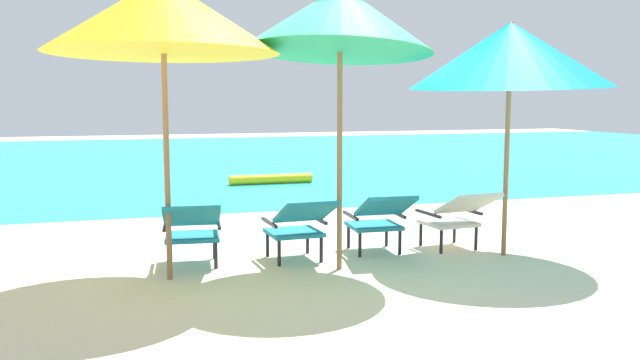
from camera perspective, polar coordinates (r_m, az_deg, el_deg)
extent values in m
plane|color=beige|center=(10.72, -5.26, -1.87)|extent=(40.00, 40.00, 0.00)
cube|color=#28B2B7|center=(18.65, -10.30, 1.84)|extent=(40.00, 18.00, 0.01)
cylinder|color=yellow|center=(12.91, -4.15, 0.09)|extent=(1.60, 0.18, 0.18)
cube|color=teal|center=(6.82, -10.72, -4.71)|extent=(0.57, 0.55, 0.04)
cube|color=teal|center=(6.41, -10.77, -3.01)|extent=(0.57, 0.57, 0.27)
cylinder|color=black|center=(7.06, -12.49, -5.60)|extent=(0.04, 0.04, 0.26)
cylinder|color=black|center=(7.05, -8.90, -5.52)|extent=(0.04, 0.04, 0.26)
cylinder|color=black|center=(6.65, -12.60, -6.38)|extent=(0.04, 0.04, 0.26)
cylinder|color=black|center=(6.65, -8.78, -6.30)|extent=(0.04, 0.04, 0.26)
cube|color=black|center=(6.80, -12.94, -3.77)|extent=(0.08, 0.50, 0.03)
cube|color=black|center=(6.80, -8.55, -3.67)|extent=(0.08, 0.50, 0.03)
cube|color=teal|center=(6.90, -2.22, -4.45)|extent=(0.55, 0.53, 0.04)
cube|color=teal|center=(6.51, -1.24, -2.73)|extent=(0.55, 0.54, 0.27)
cylinder|color=black|center=(7.07, -4.45, -5.43)|extent=(0.04, 0.04, 0.26)
cylinder|color=black|center=(7.20, -1.06, -5.19)|extent=(0.04, 0.04, 0.26)
cylinder|color=black|center=(6.67, -3.46, -6.17)|extent=(0.04, 0.04, 0.26)
cylinder|color=black|center=(6.81, 0.10, -5.89)|extent=(0.04, 0.04, 0.26)
cube|color=black|center=(6.81, -4.31, -3.60)|extent=(0.06, 0.50, 0.03)
cube|color=black|center=(6.96, -0.19, -3.33)|extent=(0.06, 0.50, 0.03)
cube|color=teal|center=(7.28, 4.56, -3.86)|extent=(0.54, 0.53, 0.04)
cube|color=teal|center=(6.89, 5.55, -2.22)|extent=(0.55, 0.54, 0.27)
cylinder|color=black|center=(7.44, 2.42, -4.79)|extent=(0.04, 0.04, 0.26)
cylinder|color=black|center=(7.57, 5.62, -4.60)|extent=(0.04, 0.04, 0.26)
cylinder|color=black|center=(7.05, 3.39, -5.46)|extent=(0.04, 0.04, 0.26)
cylinder|color=black|center=(7.19, 6.75, -5.25)|extent=(0.04, 0.04, 0.26)
cube|color=black|center=(7.18, 2.60, -3.02)|extent=(0.06, 0.50, 0.03)
cube|color=black|center=(7.34, 6.49, -2.84)|extent=(0.06, 0.50, 0.03)
cube|color=silver|center=(7.55, 10.77, -3.57)|extent=(0.56, 0.55, 0.04)
cube|color=silver|center=(7.21, 12.40, -1.94)|extent=(0.56, 0.56, 0.27)
cylinder|color=black|center=(7.64, 8.50, -4.54)|extent=(0.04, 0.04, 0.26)
cylinder|color=black|center=(7.87, 11.26, -4.26)|extent=(0.04, 0.04, 0.26)
cylinder|color=black|center=(7.29, 10.18, -5.13)|extent=(0.04, 0.04, 0.26)
cylinder|color=black|center=(7.53, 13.02, -4.81)|extent=(0.04, 0.04, 0.26)
cube|color=black|center=(7.40, 9.10, -2.81)|extent=(0.08, 0.50, 0.03)
cube|color=black|center=(7.68, 12.42, -2.53)|extent=(0.08, 0.50, 0.03)
cylinder|color=olive|center=(6.18, -12.79, 1.07)|extent=(0.05, 0.05, 2.06)
cone|color=yellow|center=(6.19, -13.13, 13.35)|extent=(2.44, 2.45, 0.72)
cylinder|color=olive|center=(6.40, 1.66, 1.60)|extent=(0.05, 0.05, 2.09)
cone|color=#1E9E60|center=(6.41, 1.71, 13.45)|extent=(2.49, 2.49, 0.78)
cylinder|color=olive|center=(7.25, 15.43, 0.73)|extent=(0.05, 0.05, 1.78)
cone|color=#0A93AD|center=(7.22, 15.74, 10.12)|extent=(2.91, 2.91, 0.74)
sphere|color=#4C3823|center=(7.24, 15.82, 12.45)|extent=(0.07, 0.07, 0.07)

